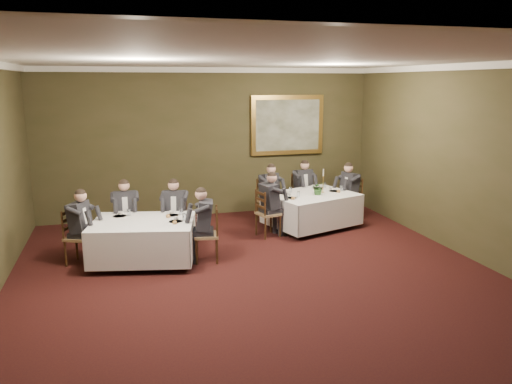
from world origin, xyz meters
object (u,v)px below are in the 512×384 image
chair_main_backleft (268,209)px  diner_main_endright (350,198)px  diner_sec_backright (175,220)px  diner_main_backleft (269,200)px  diner_sec_backleft (126,221)px  diner_sec_endright (206,234)px  chair_sec_backleft (127,232)px  table_second (144,238)px  candlestick (323,184)px  diner_main_backright (302,194)px  painting (287,125)px  diner_main_endleft (268,212)px  table_main (311,208)px  chair_sec_endleft (80,248)px  chair_main_endright (350,208)px  chair_sec_backright (176,231)px  centerpiece (318,188)px  chair_main_backright (302,203)px  chair_sec_endright (207,246)px  diner_sec_endleft (79,236)px

chair_main_backleft → diner_main_endright: bearing=142.8°
diner_sec_backright → diner_main_backleft: bearing=-135.9°
diner_sec_backleft → diner_sec_endright: (1.37, -1.22, 0.00)m
chair_main_backleft → chair_sec_backleft: size_ratio=1.00×
table_second → candlestick: bearing=18.2°
chair_main_backleft → diner_main_backright: diner_main_backright is taller
table_second → painting: (3.71, 2.93, 1.68)m
diner_main_backright → diner_main_endleft: size_ratio=1.00×
diner_sec_backleft → table_second: bearing=106.2°
diner_main_endright → diner_sec_backright: 4.23m
table_main → chair_sec_endleft: (-4.81, -1.00, -0.17)m
diner_main_endright → chair_main_endright: bearing=-90.0°
chair_main_endright → diner_sec_backleft: size_ratio=0.74×
diner_main_endleft → diner_sec_backright: bearing=-100.7°
diner_main_backright → candlestick: bearing=86.0°
chair_sec_backright → centerpiece: bearing=-157.6°
chair_sec_backleft → table_second: bearing=106.0°
table_second → diner_sec_endright: size_ratio=1.51×
diner_sec_backleft → chair_main_backright: bearing=-162.0°
chair_main_backright → diner_main_endright: size_ratio=0.74×
table_second → diner_sec_backleft: (-0.28, 0.99, 0.06)m
chair_sec_endright → diner_sec_endleft: diner_sec_endleft is taller
chair_main_endright → painting: (-1.12, 1.33, 1.85)m
diner_main_endright → diner_sec_endright: size_ratio=1.00×
painting → chair_sec_backright: bearing=-144.9°
chair_main_endright → diner_sec_backright: 4.25m
table_second → diner_main_backleft: 3.55m
diner_main_backright → chair_sec_backright: size_ratio=1.35×
chair_main_backright → diner_main_endleft: diner_main_endleft is taller
table_main → diner_sec_backright: (-3.05, -0.46, 0.06)m
diner_main_backright → diner_sec_endleft: 5.39m
table_second → diner_sec_backright: (0.66, 0.78, 0.06)m
chair_main_backright → centerpiece: centerpiece is taller
diner_main_endright → chair_sec_endleft: (-5.92, -1.35, -0.23)m
chair_main_backleft → table_second: bearing=9.0°
chair_main_endright → centerpiece: size_ratio=3.24×
chair_main_backleft → painting: bearing=-154.6°
diner_main_endleft → chair_sec_endleft: 3.76m
chair_main_backleft → diner_sec_endleft: (-4.03, -1.76, 0.23)m
chair_main_backleft → diner_sec_backright: (-2.28, -1.21, 0.23)m
chair_sec_backleft → candlestick: bearing=-175.2°
diner_main_backright → chair_sec_backleft: (-4.17, -1.29, -0.23)m
diner_sec_backright → chair_main_backleft: bearing=-135.6°
diner_sec_backright → chair_sec_endleft: bearing=33.4°
diner_main_backleft → diner_main_endleft: size_ratio=1.00×
diner_main_backleft → diner_main_backright: size_ratio=1.00×
chair_main_backright → candlestick: size_ratio=1.84×
diner_sec_backright → diner_sec_endleft: 1.84m
chair_sec_endleft → candlestick: (5.10, 1.08, 0.68)m
chair_sec_backright → chair_sec_backleft: bearing=4.1°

